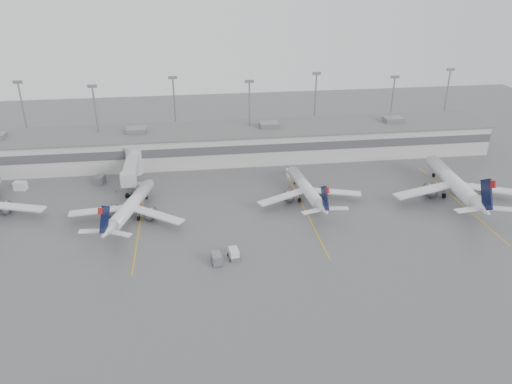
{
  "coord_description": "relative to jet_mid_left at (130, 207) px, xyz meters",
  "views": [
    {
      "loc": [
        -6.22,
        -69.64,
        49.03
      ],
      "look_at": [
        6.77,
        24.0,
        5.0
      ],
      "focal_mm": 35.0,
      "sensor_mm": 36.0,
      "label": 1
    }
  ],
  "objects": [
    {
      "name": "gse_uld_c",
      "position": [
        37.86,
        18.16,
        -1.95
      ],
      "size": [
        2.5,
        1.78,
        1.68
      ],
      "primitive_type": "cube",
      "rotation": [
        0.0,
        0.0,
        0.09
      ],
      "color": "silver",
      "rests_on": "ground"
    },
    {
      "name": "light_masts",
      "position": [
        19.49,
        38.64,
        9.24
      ],
      "size": [
        142.4,
        8.0,
        20.6
      ],
      "color": "gray",
      "rests_on": "ground"
    },
    {
      "name": "ground",
      "position": [
        19.49,
        -25.11,
        -2.78
      ],
      "size": [
        260.0,
        260.0,
        0.0
      ],
      "primitive_type": "plane",
      "color": "#4C4C4E",
      "rests_on": "ground"
    },
    {
      "name": "cone_b",
      "position": [
        -4.57,
        14.01,
        -2.45
      ],
      "size": [
        0.42,
        0.42,
        0.67
      ],
      "primitive_type": "cone",
      "color": "#E53804",
      "rests_on": "ground"
    },
    {
      "name": "baggage_cart",
      "position": [
        16.65,
        -19.25,
        -1.81
      ],
      "size": [
        2.01,
        3.08,
        1.86
      ],
      "rotation": [
        0.0,
        0.0,
        0.13
      ],
      "color": "slate",
      "rests_on": "ground"
    },
    {
      "name": "terminal",
      "position": [
        19.48,
        32.87,
        1.39
      ],
      "size": [
        152.0,
        17.0,
        9.45
      ],
      "color": "#A9AAA4",
      "rests_on": "ground"
    },
    {
      "name": "gse_loader",
      "position": [
        -8.9,
        19.81,
        -1.84
      ],
      "size": [
        2.42,
        3.31,
        1.88
      ],
      "primitive_type": "cube",
      "rotation": [
        0.0,
        0.0,
        -0.19
      ],
      "color": "slate",
      "rests_on": "ground"
    },
    {
      "name": "jet_mid_left",
      "position": [
        0.0,
        0.0,
        0.0
      ],
      "size": [
        23.69,
        26.95,
        8.96
      ],
      "rotation": [
        0.0,
        0.0,
        -0.29
      ],
      "color": "silver",
      "rests_on": "ground"
    },
    {
      "name": "jet_mid_right",
      "position": [
        38.44,
        3.63,
        -0.08
      ],
      "size": [
        23.93,
        26.93,
        8.71
      ],
      "rotation": [
        0.0,
        0.0,
        0.09
      ],
      "color": "silver",
      "rests_on": "ground"
    },
    {
      "name": "jet_far_right",
      "position": [
        71.84,
        0.77,
        0.59
      ],
      "size": [
        29.84,
        33.56,
        10.86
      ],
      "rotation": [
        0.0,
        0.0,
        -0.08
      ],
      "color": "silver",
      "rests_on": "ground"
    },
    {
      "name": "baggage_tug",
      "position": [
        19.85,
        -18.05,
        -2.05
      ],
      "size": [
        2.22,
        3.11,
        1.87
      ],
      "rotation": [
        0.0,
        0.0,
        0.13
      ],
      "color": "silver",
      "rests_on": "ground"
    },
    {
      "name": "jet_bridge_right",
      "position": [
        -1.01,
        20.61,
        1.08
      ],
      "size": [
        4.0,
        17.2,
        7.0
      ],
      "color": "#A3A6A8",
      "rests_on": "ground"
    },
    {
      "name": "cone_c",
      "position": [
        35.79,
        10.65,
        -2.44
      ],
      "size": [
        0.43,
        0.43,
        0.68
      ],
      "primitive_type": "cone",
      "color": "#E53804",
      "rests_on": "ground"
    },
    {
      "name": "gse_uld_a",
      "position": [
        -26.94,
        18.49,
        -1.81
      ],
      "size": [
        3.03,
        2.29,
        1.94
      ],
      "primitive_type": "cube",
      "rotation": [
        0.0,
        0.0,
        -0.18
      ],
      "color": "silver",
      "rests_on": "ground"
    },
    {
      "name": "stand_markings",
      "position": [
        19.49,
        -1.11,
        -2.78
      ],
      "size": [
        105.25,
        40.0,
        0.01
      ],
      "color": "#D49A0C",
      "rests_on": "ground"
    },
    {
      "name": "cone_d",
      "position": [
        73.99,
        4.22,
        -2.48
      ],
      "size": [
        0.39,
        0.39,
        0.62
      ],
      "primitive_type": "cone",
      "color": "#E53804",
      "rests_on": "ground"
    },
    {
      "name": "gse_uld_b",
      "position": [
        1.24,
        14.24,
        -1.91
      ],
      "size": [
        2.73,
        2.09,
        1.74
      ],
      "primitive_type": "cube",
      "rotation": [
        0.0,
        0.0,
        -0.2
      ],
      "color": "silver",
      "rests_on": "ground"
    }
  ]
}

